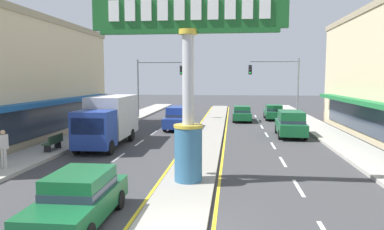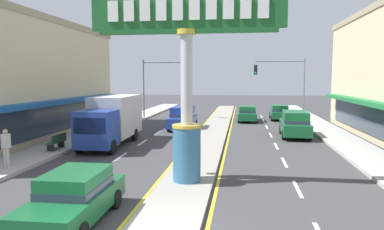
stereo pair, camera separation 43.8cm
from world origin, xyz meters
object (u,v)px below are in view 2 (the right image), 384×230
at_px(sedan_mid_left_lane, 74,197).
at_px(pedestrian_near_kerb, 6,146).
at_px(suv_near_right_lane, 295,124).
at_px(suv_far_right_lane, 183,118).
at_px(sedan_kerb_right, 247,114).
at_px(box_truck_near_left_lane, 112,119).
at_px(district_sign, 187,76).
at_px(traffic_light_right_side, 285,78).
at_px(sedan_far_left_oncoming, 279,112).
at_px(traffic_light_left_side, 160,78).
at_px(storefront_left, 4,78).
at_px(street_bench, 57,141).

bearing_deg(sedan_mid_left_lane, pedestrian_near_kerb, 138.70).
xyz_separation_m(suv_near_right_lane, suv_far_right_lane, (-8.74, 2.84, 0.00)).
distance_m(sedan_mid_left_lane, sedan_kerb_right, 26.31).
bearing_deg(box_truck_near_left_lane, district_sign, -52.02).
bearing_deg(sedan_mid_left_lane, traffic_light_right_side, 70.67).
height_order(box_truck_near_left_lane, sedan_far_left_oncoming, box_truck_near_left_lane).
xyz_separation_m(traffic_light_left_side, sedan_kerb_right, (9.03, -0.87, -3.46)).
bearing_deg(box_truck_near_left_lane, suv_far_right_lane, 66.14).
xyz_separation_m(storefront_left, sedan_far_left_oncoming, (20.66, 14.01, -3.48)).
bearing_deg(suv_far_right_lane, traffic_light_left_side, 116.99).
xyz_separation_m(suv_far_right_lane, sedan_kerb_right, (5.44, 6.17, -0.20)).
distance_m(box_truck_near_left_lane, sedan_mid_left_lane, 12.51).
relative_size(sedan_far_left_oncoming, street_bench, 2.71).
bearing_deg(storefront_left, pedestrian_near_kerb, -54.47).
bearing_deg(suv_far_right_lane, storefront_left, -153.45).
bearing_deg(traffic_light_left_side, pedestrian_near_kerb, -96.17).
bearing_deg(suv_far_right_lane, sedan_mid_left_lane, -90.00).
relative_size(sedan_kerb_right, pedestrian_near_kerb, 2.43).
height_order(suv_far_right_lane, sedan_far_left_oncoming, suv_far_right_lane).
bearing_deg(traffic_light_right_side, district_sign, -106.36).
height_order(traffic_light_right_side, box_truck_near_left_lane, traffic_light_right_side).
height_order(storefront_left, sedan_mid_left_lane, storefront_left).
relative_size(traffic_light_right_side, pedestrian_near_kerb, 3.50).
xyz_separation_m(sedan_kerb_right, pedestrian_near_kerb, (-11.34, -20.56, 0.40)).
distance_m(sedan_far_left_oncoming, sedan_kerb_right, 3.80).
relative_size(traffic_light_left_side, sedan_mid_left_lane, 1.43).
height_order(district_sign, traffic_light_left_side, district_sign).
bearing_deg(traffic_light_left_side, sedan_mid_left_lane, -82.33).
bearing_deg(sedan_kerb_right, box_truck_near_left_lane, -122.61).
bearing_deg(traffic_light_right_side, pedestrian_near_kerb, -125.99).
bearing_deg(box_truck_near_left_lane, sedan_mid_left_lane, -74.49).
bearing_deg(street_bench, box_truck_near_left_lane, 48.88).
height_order(box_truck_near_left_lane, sedan_mid_left_lane, box_truck_near_left_lane).
relative_size(sedan_far_left_oncoming, pedestrian_near_kerb, 2.45).
bearing_deg(traffic_light_right_side, sedan_mid_left_lane, -109.33).
distance_m(storefront_left, suv_far_right_lane, 13.72).
bearing_deg(storefront_left, sedan_mid_left_lane, -48.80).
xyz_separation_m(suv_near_right_lane, pedestrian_near_kerb, (-14.64, -11.55, 0.20)).
relative_size(district_sign, suv_near_right_lane, 1.64).
bearing_deg(storefront_left, traffic_light_right_side, 30.06).
height_order(suv_near_right_lane, sedan_far_left_oncoming, suv_near_right_lane).
height_order(traffic_light_left_side, street_bench, traffic_light_left_side).
bearing_deg(traffic_light_left_side, sedan_far_left_oncoming, 4.72).
xyz_separation_m(suv_near_right_lane, sedan_kerb_right, (-3.30, 9.01, -0.20)).
xyz_separation_m(sedan_far_left_oncoming, sedan_kerb_right, (-3.30, -1.89, 0.00)).
bearing_deg(sedan_far_left_oncoming, traffic_light_right_side, -81.39).
distance_m(storefront_left, traffic_light_right_side, 24.20).
distance_m(sedan_mid_left_lane, street_bench, 10.93).
bearing_deg(district_sign, sedan_mid_left_lane, -122.56).
relative_size(sedan_far_left_oncoming, sedan_kerb_right, 1.00).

